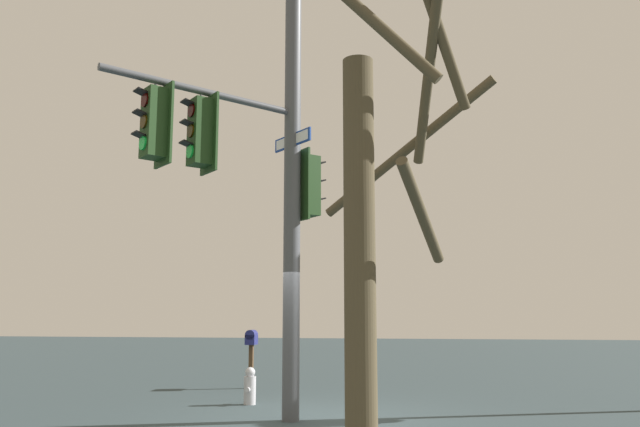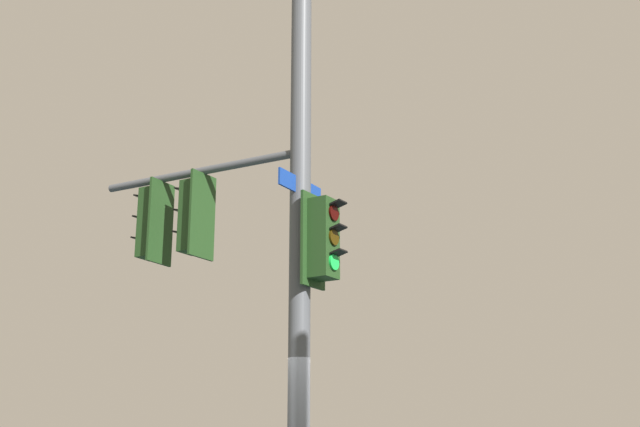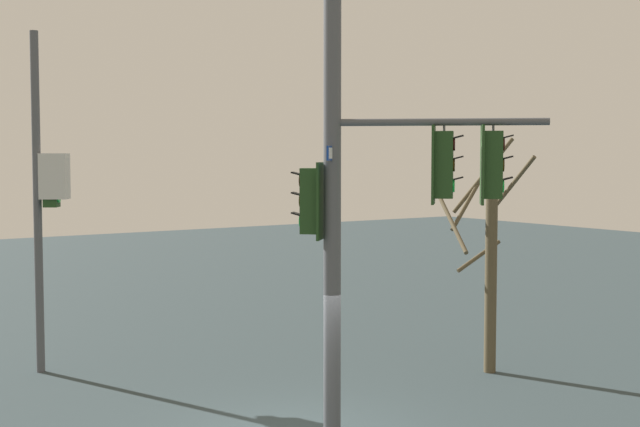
# 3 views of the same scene
# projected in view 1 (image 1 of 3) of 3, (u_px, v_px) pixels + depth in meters

# --- Properties ---
(ground_plane) EXTENTS (80.00, 80.00, 0.00)m
(ground_plane) POSITION_uv_depth(u_px,v_px,m) (318.00, 419.00, 10.94)
(ground_plane) COLOR #2E3B3E
(main_signal_pole_assembly) EXTENTS (3.24, 4.63, 9.77)m
(main_signal_pole_assembly) POSITION_uv_depth(u_px,v_px,m) (272.00, 128.00, 11.08)
(main_signal_pole_assembly) COLOR #4C4F54
(main_signal_pole_assembly) RESTS_ON ground
(fire_hydrant) EXTENTS (0.38, 0.24, 0.73)m
(fire_hydrant) POSITION_uv_depth(u_px,v_px,m) (250.00, 387.00, 12.72)
(fire_hydrant) COLOR #B2B2B7
(fire_hydrant) RESTS_ON ground
(mailbox) EXTENTS (0.45, 0.27, 1.41)m
(mailbox) POSITION_uv_depth(u_px,v_px,m) (251.00, 342.00, 15.69)
(mailbox) COLOR #4C3823
(mailbox) RESTS_ON ground
(bare_tree_behind_pole) EXTENTS (2.22, 1.87, 5.26)m
(bare_tree_behind_pole) POSITION_uv_depth(u_px,v_px,m) (371.00, 240.00, 5.28)
(bare_tree_behind_pole) COLOR brown
(bare_tree_behind_pole) RESTS_ON ground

